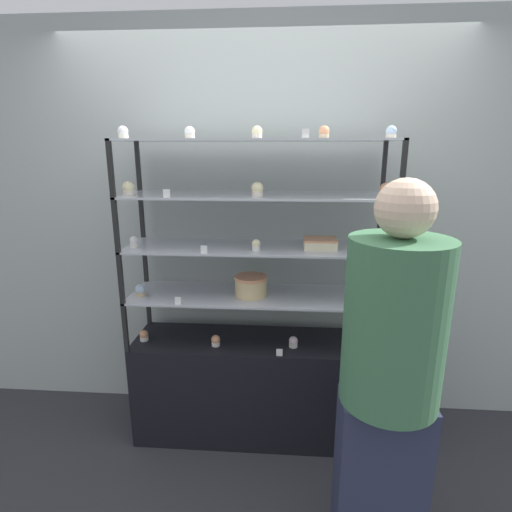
{
  "coord_description": "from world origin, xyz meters",
  "views": [
    {
      "loc": [
        0.17,
        -2.26,
        1.8
      ],
      "look_at": [
        0.0,
        0.0,
        1.2
      ],
      "focal_mm": 28.0,
      "sensor_mm": 36.0,
      "label": 1
    }
  ],
  "objects": [
    {
      "name": "ground_plane",
      "position": [
        0.0,
        0.0,
        0.0
      ],
      "size": [
        20.0,
        20.0,
        0.0
      ],
      "primitive_type": "plane",
      "color": "#2D2D33"
    },
    {
      "name": "cupcake_3",
      "position": [
        0.69,
        -0.1,
        0.69
      ],
      "size": [
        0.05,
        0.05,
        0.07
      ],
      "color": "beige",
      "rests_on": "display_base"
    },
    {
      "name": "cupcake_9",
      "position": [
        -0.7,
        -0.1,
        1.59
      ],
      "size": [
        0.06,
        0.06,
        0.08
      ],
      "color": "beige",
      "rests_on": "display_riser_upper"
    },
    {
      "name": "cupcake_14",
      "position": [
        0.01,
        -0.07,
        1.89
      ],
      "size": [
        0.06,
        0.06,
        0.07
      ],
      "color": "beige",
      "rests_on": "display_riser_top"
    },
    {
      "name": "cupcake_1",
      "position": [
        -0.24,
        -0.09,
        0.69
      ],
      "size": [
        0.05,
        0.05,
        0.07
      ],
      "color": "white",
      "rests_on": "display_base"
    },
    {
      "name": "cupcake_16",
      "position": [
        0.71,
        -0.04,
        1.89
      ],
      "size": [
        0.06,
        0.06,
        0.07
      ],
      "color": "beige",
      "rests_on": "display_riser_top"
    },
    {
      "name": "price_tag_3",
      "position": [
        -0.46,
        -0.19,
        1.58
      ],
      "size": [
        0.04,
        0.0,
        0.04
      ],
      "color": "white",
      "rests_on": "display_riser_upper"
    },
    {
      "name": "sheet_cake_frosted",
      "position": [
        0.37,
        -0.02,
        1.29
      ],
      "size": [
        0.19,
        0.16,
        0.06
      ],
      "color": "beige",
      "rests_on": "display_riser_middle"
    },
    {
      "name": "price_tag_0",
      "position": [
        0.15,
        -0.19,
        0.68
      ],
      "size": [
        0.04,
        0.0,
        0.04
      ],
      "color": "white",
      "rests_on": "display_base"
    },
    {
      "name": "cupcake_6",
      "position": [
        -0.7,
        -0.08,
        1.29
      ],
      "size": [
        0.05,
        0.05,
        0.06
      ],
      "color": "white",
      "rests_on": "display_riser_middle"
    },
    {
      "name": "display_riser_top",
      "position": [
        0.0,
        0.0,
        1.84
      ],
      "size": [
        1.51,
        0.42,
        0.3
      ],
      "color": "black",
      "rests_on": "display_riser_upper"
    },
    {
      "name": "price_tag_1",
      "position": [
        -0.43,
        -0.19,
        0.98
      ],
      "size": [
        0.04,
        0.0,
        0.04
      ],
      "color": "white",
      "rests_on": "display_riser_lower"
    },
    {
      "name": "price_tag_4",
      "position": [
        0.26,
        -0.19,
        1.88
      ],
      "size": [
        0.04,
        0.0,
        0.04
      ],
      "color": "white",
      "rests_on": "display_riser_top"
    },
    {
      "name": "cupcake_0",
      "position": [
        -0.69,
        -0.06,
        0.69
      ],
      "size": [
        0.05,
        0.05,
        0.07
      ],
      "color": "white",
      "rests_on": "display_base"
    },
    {
      "name": "cupcake_12",
      "position": [
        -0.7,
        -0.11,
        1.89
      ],
      "size": [
        0.06,
        0.06,
        0.07
      ],
      "color": "beige",
      "rests_on": "display_riser_top"
    },
    {
      "name": "cupcake_7",
      "position": [
        0.01,
        -0.11,
        1.29
      ],
      "size": [
        0.05,
        0.05,
        0.06
      ],
      "color": "white",
      "rests_on": "display_riser_middle"
    },
    {
      "name": "cupcake_11",
      "position": [
        0.7,
        -0.08,
        1.59
      ],
      "size": [
        0.06,
        0.06,
        0.08
      ],
      "color": "#CCB28C",
      "rests_on": "display_riser_upper"
    },
    {
      "name": "display_riser_middle",
      "position": [
        0.0,
        0.0,
        1.24
      ],
      "size": [
        1.51,
        0.42,
        0.3
      ],
      "color": "black",
      "rests_on": "display_riser_lower"
    },
    {
      "name": "price_tag_2",
      "position": [
        -0.27,
        -0.19,
        1.28
      ],
      "size": [
        0.04,
        0.0,
        0.04
      ],
      "color": "white",
      "rests_on": "display_riser_middle"
    },
    {
      "name": "customer_figure",
      "position": [
        0.61,
        -0.77,
        0.91
      ],
      "size": [
        0.4,
        0.4,
        1.71
      ],
      "color": "#282D47",
      "rests_on": "ground_plane"
    },
    {
      "name": "cupcake_10",
      "position": [
        0.01,
        -0.09,
        1.59
      ],
      "size": [
        0.06,
        0.06,
        0.08
      ],
      "color": "beige",
      "rests_on": "display_riser_upper"
    },
    {
      "name": "cupcake_15",
      "position": [
        0.36,
        -0.05,
        1.89
      ],
      "size": [
        0.06,
        0.06,
        0.07
      ],
      "color": "#CCB28C",
      "rests_on": "display_riser_top"
    },
    {
      "name": "layer_cake_centerpiece",
      "position": [
        -0.03,
        -0.02,
        1.02
      ],
      "size": [
        0.2,
        0.2,
        0.12
      ],
      "color": "#DBBC84",
      "rests_on": "display_riser_lower"
    },
    {
      "name": "cupcake_5",
      "position": [
        0.7,
        -0.06,
        0.99
      ],
      "size": [
        0.06,
        0.06,
        0.07
      ],
      "color": "white",
      "rests_on": "display_riser_lower"
    },
    {
      "name": "cupcake_8",
      "position": [
        0.69,
        -0.03,
        1.29
      ],
      "size": [
        0.05,
        0.05,
        0.06
      ],
      "color": "beige",
      "rests_on": "display_riser_middle"
    },
    {
      "name": "cupcake_2",
      "position": [
        0.23,
        -0.07,
        0.69
      ],
      "size": [
        0.05,
        0.05,
        0.07
      ],
      "color": "white",
      "rests_on": "display_base"
    },
    {
      "name": "cupcake_13",
      "position": [
        -0.35,
        -0.05,
        1.89
      ],
      "size": [
        0.06,
        0.06,
        0.07
      ],
      "color": "beige",
      "rests_on": "display_riser_top"
    },
    {
      "name": "display_base",
      "position": [
        0.0,
        0.0,
        0.33
      ],
      "size": [
        1.51,
        0.42,
        0.66
      ],
      "color": "black",
      "rests_on": "ground_plane"
    },
    {
      "name": "display_riser_upper",
      "position": [
        0.0,
        0.0,
        1.54
      ],
      "size": [
        1.51,
        0.42,
        0.3
      ],
      "color": "black",
      "rests_on": "display_riser_middle"
    },
    {
      "name": "back_wall",
      "position": [
        0.0,
        0.36,
        1.3
      ],
      "size": [
        8.0,
        0.05,
        2.6
      ],
      "color": "#A8B2AD",
      "rests_on": "ground_plane"
    },
    {
      "name": "display_riser_lower",
      "position": [
        0.0,
        0.0,
        0.94
      ],
      "size": [
        1.51,
        0.42,
        0.3
      ],
      "color": "black",
      "rests_on": "display_base"
    },
    {
      "name": "cupcake_4",
      "position": [
        -0.69,
        -0.07,
        0.99
      ],
      "size": [
        0.06,
        0.06,
        0.07
      ],
      "color": "#CCB28C",
      "rests_on": "display_riser_lower"
    }
  ]
}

